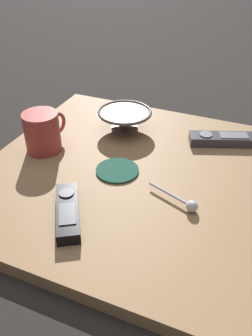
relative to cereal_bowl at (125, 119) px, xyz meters
The scene contains 8 objects.
ground_plane 0.20m from the cereal_bowl, 116.84° to the left, with size 6.00×6.00×0.00m, color black.
table 0.20m from the cereal_bowl, 116.84° to the left, with size 0.67×0.67×0.03m.
cereal_bowl is the anchor object (origin of this frame).
coffee_mug 0.22m from the cereal_bowl, 49.33° to the left, with size 0.09×0.12×0.10m.
teaspoon 0.35m from the cereal_bowl, 134.26° to the left, with size 0.12×0.05×0.02m.
tv_remote_near 0.37m from the cereal_bowl, 95.56° to the left, with size 0.12×0.15×0.03m.
tv_remote_far 0.27m from the cereal_bowl, behind, with size 0.18×0.11×0.03m.
drink_coaster 0.20m from the cereal_bowl, 108.21° to the left, with size 0.10×0.10×0.01m.
Camera 1 is at (-0.26, 0.62, 0.51)m, focal length 38.30 mm.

